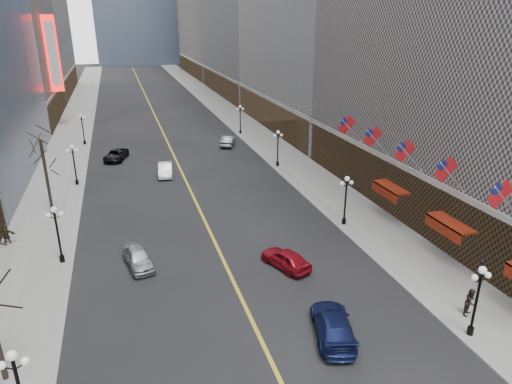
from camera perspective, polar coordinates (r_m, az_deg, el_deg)
sidewalk_east at (r=78.15m, az=-1.15°, el=8.07°), size 6.00×230.00×0.15m
sidewalk_west at (r=75.78m, az=-22.11°, el=6.12°), size 6.00×230.00×0.15m
lane_line at (r=85.44m, az=-12.20°, el=8.67°), size 0.25×200.00×0.02m
streetlamp_east_0 at (r=29.14m, az=25.98°, el=-11.39°), size 1.26×0.44×4.52m
streetlamp_east_1 at (r=40.76m, az=11.16°, el=-0.41°), size 1.26×0.44×4.52m
streetlamp_east_2 at (r=56.46m, az=2.75°, el=5.96°), size 1.26×0.44×4.52m
streetlamp_east_3 at (r=73.22m, az=-1.99°, el=9.44°), size 1.26×0.44×4.52m
streetlamp_west_1 at (r=36.80m, az=-23.62°, el=-4.24°), size 1.26×0.44×4.52m
streetlamp_west_2 at (r=53.67m, az=-21.81°, el=3.66°), size 1.26×0.44×4.52m
streetlamp_west_3 at (r=71.09m, az=-20.87°, el=7.74°), size 1.26×0.44×4.52m
flag_1 at (r=31.55m, az=28.41°, el=-0.49°), size 2.87×0.12×2.87m
flag_2 at (r=34.99m, az=22.83°, el=2.35°), size 2.87×0.12×2.87m
flag_3 at (r=38.77m, az=18.28°, el=4.65°), size 2.87×0.12×2.87m
flag_4 at (r=42.80m, az=14.54°, el=6.51°), size 2.87×0.12×2.87m
flag_5 at (r=47.02m, az=11.44°, el=8.02°), size 2.87×0.12×2.87m
awning_b at (r=36.91m, az=22.89°, el=-3.75°), size 1.40×4.00×0.93m
awning_c at (r=42.81m, az=16.30°, el=0.43°), size 1.40×4.00×0.93m
theatre_marquee at (r=84.09m, az=-24.07°, el=15.48°), size 2.00×0.55×12.00m
tree_west_far at (r=45.35m, az=-25.16°, el=4.60°), size 3.60×3.60×7.92m
car_nb_near at (r=35.49m, az=-14.52°, el=-7.92°), size 2.49×4.52×1.46m
car_nb_mid at (r=54.91m, az=-11.28°, el=2.78°), size 2.06×4.64×1.48m
car_nb_far at (r=62.59m, az=-17.11°, el=4.45°), size 3.68×5.43×1.38m
car_sb_near at (r=27.97m, az=9.61°, el=-16.06°), size 3.45×5.62×1.52m
car_sb_mid at (r=34.31m, az=3.74°, el=-8.29°), size 3.23×4.62×1.46m
car_sb_far at (r=66.95m, az=-3.49°, el=6.45°), size 3.29×4.96×1.55m
ped_ne_corner at (r=35.74m, az=26.19°, el=-8.79°), size 0.79×0.78×1.76m
ped_east_walk at (r=31.83m, az=25.26°, el=-12.34°), size 1.00×0.84×1.81m
ped_west_far at (r=42.54m, az=-28.80°, el=-4.65°), size 1.53×0.50×1.63m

